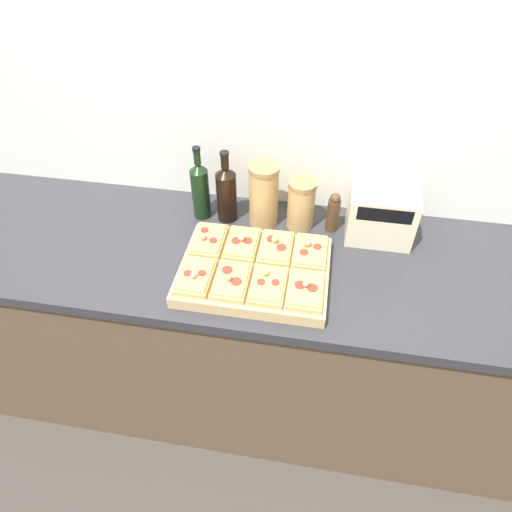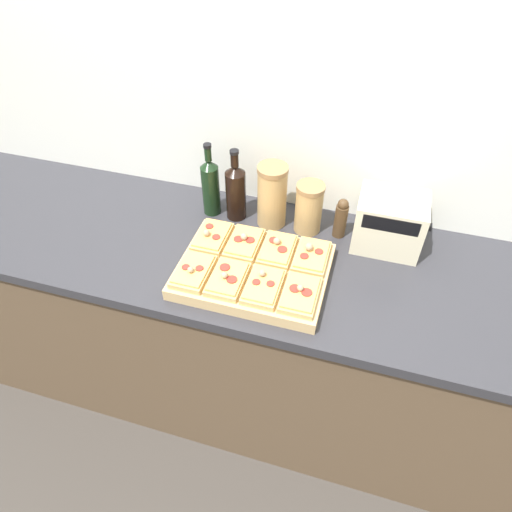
# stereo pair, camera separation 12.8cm
# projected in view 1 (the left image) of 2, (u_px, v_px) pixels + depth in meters

# --- Properties ---
(ground_plane) EXTENTS (12.00, 12.00, 0.00)m
(ground_plane) POSITION_uv_depth(u_px,v_px,m) (237.00, 455.00, 2.02)
(ground_plane) COLOR #3D3833
(wall_back) EXTENTS (6.00, 0.06, 2.50)m
(wall_back) POSITION_uv_depth(u_px,v_px,m) (263.00, 123.00, 1.64)
(wall_back) COLOR silver
(wall_back) RESTS_ON ground_plane
(kitchen_counter) EXTENTS (2.63, 0.67, 0.93)m
(kitchen_counter) POSITION_uv_depth(u_px,v_px,m) (248.00, 333.00, 1.93)
(kitchen_counter) COLOR brown
(kitchen_counter) RESTS_ON ground_plane
(cutting_board) EXTENTS (0.49, 0.37, 0.04)m
(cutting_board) POSITION_uv_depth(u_px,v_px,m) (254.00, 271.00, 1.51)
(cutting_board) COLOR tan
(cutting_board) RESTS_ON kitchen_counter
(pizza_slice_back_left) EXTENTS (0.11, 0.17, 0.05)m
(pizza_slice_back_left) POSITION_uv_depth(u_px,v_px,m) (208.00, 240.00, 1.57)
(pizza_slice_back_left) COLOR tan
(pizza_slice_back_left) RESTS_ON cutting_board
(pizza_slice_back_midleft) EXTENTS (0.11, 0.17, 0.05)m
(pizza_slice_back_midleft) POSITION_uv_depth(u_px,v_px,m) (242.00, 244.00, 1.56)
(pizza_slice_back_midleft) COLOR tan
(pizza_slice_back_midleft) RESTS_ON cutting_board
(pizza_slice_back_midright) EXTENTS (0.11, 0.17, 0.05)m
(pizza_slice_back_midright) POSITION_uv_depth(u_px,v_px,m) (276.00, 247.00, 1.55)
(pizza_slice_back_midright) COLOR tan
(pizza_slice_back_midright) RESTS_ON cutting_board
(pizza_slice_back_right) EXTENTS (0.11, 0.17, 0.06)m
(pizza_slice_back_right) POSITION_uv_depth(u_px,v_px,m) (310.00, 251.00, 1.53)
(pizza_slice_back_right) COLOR tan
(pizza_slice_back_right) RESTS_ON cutting_board
(pizza_slice_front_left) EXTENTS (0.11, 0.17, 0.05)m
(pizza_slice_front_left) POSITION_uv_depth(u_px,v_px,m) (195.00, 276.00, 1.45)
(pizza_slice_front_left) COLOR tan
(pizza_slice_front_left) RESTS_ON cutting_board
(pizza_slice_front_midleft) EXTENTS (0.11, 0.17, 0.05)m
(pizza_slice_front_midleft) POSITION_uv_depth(u_px,v_px,m) (231.00, 281.00, 1.43)
(pizza_slice_front_midleft) COLOR tan
(pizza_slice_front_midleft) RESTS_ON cutting_board
(pizza_slice_front_midright) EXTENTS (0.11, 0.17, 0.05)m
(pizza_slice_front_midright) POSITION_uv_depth(u_px,v_px,m) (268.00, 285.00, 1.42)
(pizza_slice_front_midright) COLOR tan
(pizza_slice_front_midright) RESTS_ON cutting_board
(pizza_slice_front_right) EXTENTS (0.11, 0.17, 0.05)m
(pizza_slice_front_right) POSITION_uv_depth(u_px,v_px,m) (306.00, 290.00, 1.41)
(pizza_slice_front_right) COLOR tan
(pizza_slice_front_right) RESTS_ON cutting_board
(olive_oil_bottle) EXTENTS (0.07, 0.07, 0.29)m
(olive_oil_bottle) POSITION_uv_depth(u_px,v_px,m) (200.00, 189.00, 1.68)
(olive_oil_bottle) COLOR black
(olive_oil_bottle) RESTS_ON kitchen_counter
(wine_bottle) EXTENTS (0.08, 0.08, 0.29)m
(wine_bottle) POSITION_uv_depth(u_px,v_px,m) (226.00, 193.00, 1.67)
(wine_bottle) COLOR black
(wine_bottle) RESTS_ON kitchen_counter
(grain_jar_tall) EXTENTS (0.11, 0.11, 0.25)m
(grain_jar_tall) POSITION_uv_depth(u_px,v_px,m) (264.00, 195.00, 1.65)
(grain_jar_tall) COLOR tan
(grain_jar_tall) RESTS_ON kitchen_counter
(grain_jar_short) EXTENTS (0.10, 0.10, 0.20)m
(grain_jar_short) POSITION_uv_depth(u_px,v_px,m) (301.00, 204.00, 1.65)
(grain_jar_short) COLOR tan
(grain_jar_short) RESTS_ON kitchen_counter
(pepper_mill) EXTENTS (0.05, 0.05, 0.16)m
(pepper_mill) POSITION_uv_depth(u_px,v_px,m) (333.00, 212.00, 1.65)
(pepper_mill) COLOR #47331E
(pepper_mill) RESTS_ON kitchen_counter
(toaster_oven) EXTENTS (0.25, 0.18, 0.20)m
(toaster_oven) POSITION_uv_depth(u_px,v_px,m) (381.00, 213.00, 1.62)
(toaster_oven) COLOR beige
(toaster_oven) RESTS_ON kitchen_counter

